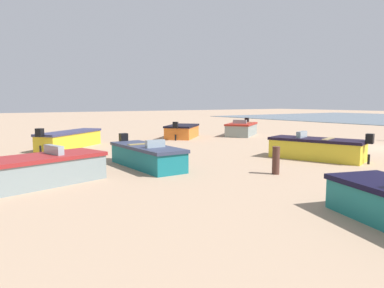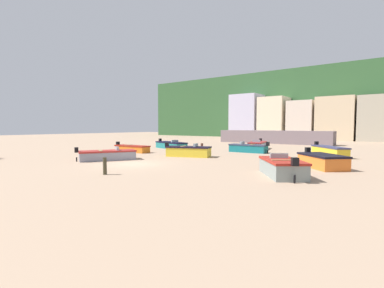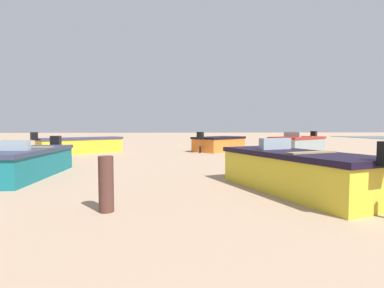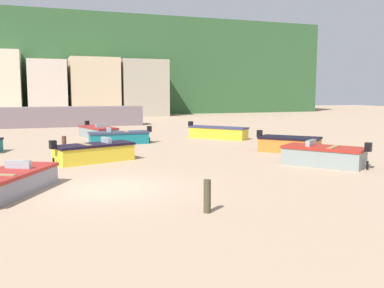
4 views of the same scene
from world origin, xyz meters
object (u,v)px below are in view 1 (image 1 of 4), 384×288
boat_teal_5 (147,156)px  mooring_post_mid_beach (276,160)px  boat_yellow_6 (317,149)px  boat_yellow_0 (70,139)px  boat_grey_3 (31,171)px  boat_orange_8 (182,131)px  boat_grey_7 (242,129)px

boat_teal_5 → mooring_post_mid_beach: bearing=129.0°
boat_teal_5 → boat_yellow_6: boat_yellow_6 is taller
boat_yellow_0 → mooring_post_mid_beach: (-11.41, -3.88, 0.02)m
boat_yellow_0 → boat_grey_3: 9.23m
boat_yellow_0 → boat_grey_3: (-8.53, 3.54, -0.01)m
boat_grey_3 → boat_yellow_6: bearing=67.4°
boat_yellow_6 → boat_teal_5: bearing=141.8°
boat_teal_5 → mooring_post_mid_beach: 4.88m
boat_teal_5 → boat_orange_8: bearing=-130.1°
boat_orange_8 → boat_yellow_6: bearing=-44.9°
boat_yellow_6 → boat_yellow_0: bearing=108.9°
boat_orange_8 → boat_grey_3: bearing=-93.8°
boat_yellow_0 → boat_orange_8: size_ratio=1.16×
boat_grey_3 → boat_yellow_6: size_ratio=1.11×
boat_grey_7 → boat_grey_3: bearing=81.9°
boat_grey_3 → boat_teal_5: 4.40m
boat_yellow_0 → boat_grey_7: (0.10, -12.70, 0.01)m
boat_yellow_0 → boat_teal_5: bearing=-34.1°
boat_teal_5 → boat_orange_8: (8.80, -7.30, 0.02)m
boat_orange_8 → mooring_post_mid_beach: boat_orange_8 is taller
boat_teal_5 → boat_grey_3: bearing=11.0°
boat_yellow_0 → boat_teal_5: (-7.65, -0.78, -0.03)m
boat_yellow_0 → boat_orange_8: 8.16m
boat_teal_5 → boat_grey_7: boat_grey_7 is taller
boat_grey_3 → boat_grey_7: 18.38m
boat_teal_5 → boat_yellow_6: 7.48m
boat_teal_5 → boat_grey_7: (7.75, -11.92, 0.04)m
boat_yellow_6 → boat_grey_7: boat_grey_7 is taller
mooring_post_mid_beach → boat_grey_7: bearing=-37.4°
boat_grey_3 → boat_grey_7: size_ratio=1.18×
boat_grey_3 → boat_teal_5: (0.88, -4.32, -0.02)m
boat_yellow_0 → boat_grey_7: bearing=50.6°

